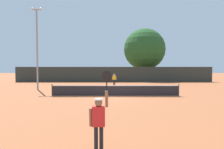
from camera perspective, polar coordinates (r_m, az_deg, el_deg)
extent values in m
plane|color=#9E5633|center=(17.33, 0.76, -6.29)|extent=(120.00, 120.00, 0.00)
cube|color=#232328|center=(17.27, 0.76, -4.74)|extent=(11.09, 0.03, 0.91)
cube|color=white|center=(17.22, 0.76, -3.23)|extent=(11.09, 0.04, 0.06)
cylinder|color=#333338|center=(18.04, -17.20, -4.34)|extent=(0.08, 0.08, 1.07)
cylinder|color=#333338|center=(18.22, 18.53, -4.30)|extent=(0.08, 0.08, 1.07)
cube|color=#2D332D|center=(32.91, 0.29, 0.03)|extent=(32.93, 0.12, 2.53)
cube|color=red|center=(6.04, -4.13, -11.96)|extent=(0.38, 0.22, 0.60)
sphere|color=#8C6647|center=(5.95, -4.14, -8.12)|extent=(0.23, 0.23, 0.23)
cylinder|color=white|center=(5.94, -4.15, -7.19)|extent=(0.24, 0.24, 0.04)
cylinder|color=black|center=(6.26, -4.88, -18.25)|extent=(0.12, 0.12, 0.82)
cylinder|color=black|center=(6.25, -3.34, -18.28)|extent=(0.12, 0.12, 0.82)
cylinder|color=#8C6647|center=(6.07, -6.44, -12.20)|extent=(0.09, 0.17, 0.57)
cylinder|color=#8C6647|center=(6.01, -1.79, -7.08)|extent=(0.09, 0.32, 0.55)
cylinder|color=black|center=(6.02, -1.78, -3.27)|extent=(0.04, 0.11, 0.28)
ellipsoid|color=black|center=(6.06, -1.77, -0.48)|extent=(0.30, 0.13, 0.36)
cube|color=yellow|center=(27.09, 0.44, -0.91)|extent=(0.38, 0.22, 0.57)
sphere|color=tan|center=(27.07, 0.44, -0.09)|extent=(0.22, 0.22, 0.22)
cylinder|color=white|center=(27.06, 0.44, 0.11)|extent=(0.23, 0.23, 0.04)
cylinder|color=black|center=(27.13, 0.27, -2.33)|extent=(0.12, 0.12, 0.77)
cylinder|color=black|center=(27.13, 0.61, -2.33)|extent=(0.12, 0.12, 0.77)
cylinder|color=tan|center=(27.09, -0.07, -0.97)|extent=(0.09, 0.17, 0.55)
cylinder|color=tan|center=(27.09, 0.95, -0.97)|extent=(0.09, 0.15, 0.54)
sphere|color=#CCE033|center=(14.71, 1.53, -7.73)|extent=(0.07, 0.07, 0.07)
cylinder|color=gray|center=(23.57, -21.09, 6.59)|extent=(0.18, 0.18, 8.82)
cube|color=gray|center=(24.32, -21.26, 17.12)|extent=(1.10, 0.10, 0.10)
sphere|color=#F2EDCC|center=(24.51, -22.29, 17.30)|extent=(0.28, 0.28, 0.28)
sphere|color=#F2EDCC|center=(24.20, -20.22, 17.52)|extent=(0.28, 0.28, 0.28)
cylinder|color=brown|center=(38.38, 9.10, 0.64)|extent=(0.56, 0.56, 2.93)
sphere|color=#235123|center=(38.50, 9.14, 7.24)|extent=(7.90, 7.90, 7.90)
cube|color=navy|center=(41.08, 8.52, -0.46)|extent=(2.31, 4.37, 0.90)
cube|color=#2D333D|center=(40.76, 8.59, 0.60)|extent=(1.91, 2.36, 0.64)
cylinder|color=black|center=(42.37, 7.09, -0.77)|extent=(0.22, 0.60, 0.60)
cylinder|color=black|center=(42.62, 9.36, -0.76)|extent=(0.22, 0.60, 0.60)
cylinder|color=black|center=(39.59, 7.61, -0.99)|extent=(0.22, 0.60, 0.60)
cylinder|color=black|center=(39.86, 10.03, -0.98)|extent=(0.22, 0.60, 0.60)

